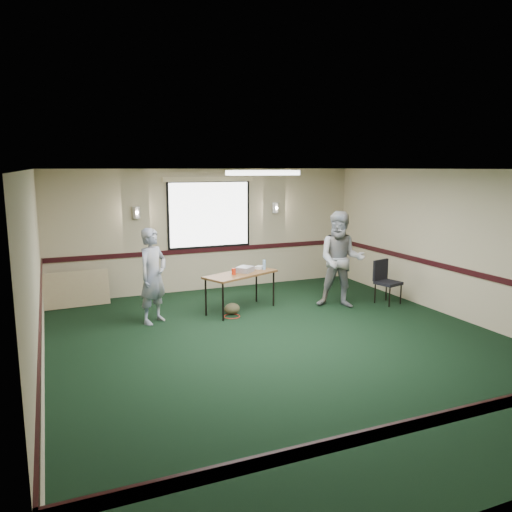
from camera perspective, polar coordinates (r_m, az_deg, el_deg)
name	(u,v)px	position (r m, az deg, el deg)	size (l,w,h in m)	color
ground	(288,345)	(7.88, 3.72, -10.17)	(8.00, 8.00, 0.00)	black
room_shell	(239,229)	(9.41, -1.95, 3.09)	(8.00, 8.02, 8.00)	#C1AF8B
folding_table	(241,276)	(9.52, -1.76, -2.30)	(1.59, 1.13, 0.74)	brown
projector	(245,269)	(9.61, -1.27, -1.53)	(0.32, 0.26, 0.11)	#92929A
game_console	(260,267)	(9.93, 0.42, -1.31)	(0.20, 0.16, 0.05)	silver
red_cup	(234,271)	(9.39, -2.57, -1.77)	(0.08, 0.08, 0.12)	red
water_bottle	(264,265)	(9.82, 0.94, -1.01)	(0.06, 0.06, 0.20)	#81ADD4
duffel_bag	(232,309)	(9.44, -2.76, -6.04)	(0.30, 0.23, 0.21)	#4C462B
cable_coil	(232,316)	(9.31, -2.78, -6.90)	(0.31, 0.31, 0.02)	red
folded_table	(73,289)	(10.49, -20.20, -3.61)	(1.39, 0.06, 0.71)	tan
conference_chair	(385,278)	(10.45, 14.52, -2.46)	(0.53, 0.54, 0.88)	black
person_left	(153,276)	(8.95, -11.69, -2.24)	(0.62, 0.41, 1.69)	#3F518B
person_right	(341,260)	(9.87, 9.68, -0.44)	(0.92, 0.72, 1.90)	#708BAF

